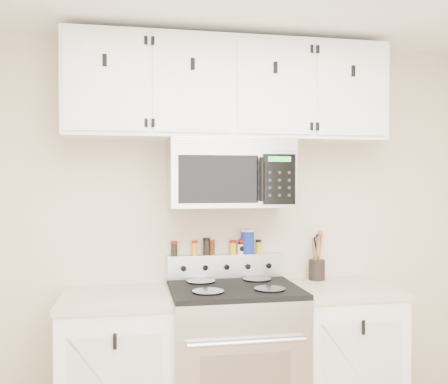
# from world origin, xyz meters

# --- Properties ---
(back_wall) EXTENTS (3.50, 0.01, 2.50)m
(back_wall) POSITION_xyz_m (0.00, 1.75, 1.25)
(back_wall) COLOR beige
(back_wall) RESTS_ON floor
(range) EXTENTS (0.76, 0.65, 1.10)m
(range) POSITION_xyz_m (0.00, 1.43, 0.49)
(range) COLOR #B7B7BA
(range) RESTS_ON floor
(base_cabinet_left) EXTENTS (0.64, 0.62, 0.92)m
(base_cabinet_left) POSITION_xyz_m (-0.69, 1.45, 0.46)
(base_cabinet_left) COLOR white
(base_cabinet_left) RESTS_ON floor
(base_cabinet_right) EXTENTS (0.64, 0.62, 0.92)m
(base_cabinet_right) POSITION_xyz_m (0.69, 1.45, 0.46)
(base_cabinet_right) COLOR white
(base_cabinet_right) RESTS_ON floor
(microwave) EXTENTS (0.76, 0.44, 0.42)m
(microwave) POSITION_xyz_m (0.00, 1.55, 1.63)
(microwave) COLOR #9E9EA3
(microwave) RESTS_ON back_wall
(upper_cabinets) EXTENTS (2.00, 0.35, 0.62)m
(upper_cabinets) POSITION_xyz_m (-0.00, 1.58, 2.15)
(upper_cabinets) COLOR white
(upper_cabinets) RESTS_ON back_wall
(utensil_crock) EXTENTS (0.11, 0.11, 0.31)m
(utensil_crock) POSITION_xyz_m (0.61, 1.66, 1.00)
(utensil_crock) COLOR black
(utensil_crock) RESTS_ON base_cabinet_right
(kitchen_timer) EXTENTS (0.06, 0.05, 0.07)m
(kitchen_timer) POSITION_xyz_m (0.11, 1.71, 1.13)
(kitchen_timer) COLOR silver
(kitchen_timer) RESTS_ON range
(salt_canister) EXTENTS (0.09, 0.09, 0.16)m
(salt_canister) POSITION_xyz_m (0.15, 1.71, 1.18)
(salt_canister) COLOR #162B98
(salt_canister) RESTS_ON range
(spice_jar_0) EXTENTS (0.04, 0.04, 0.10)m
(spice_jar_0) POSITION_xyz_m (-0.33, 1.71, 1.15)
(spice_jar_0) COLOR black
(spice_jar_0) RESTS_ON range
(spice_jar_1) EXTENTS (0.04, 0.04, 0.09)m
(spice_jar_1) POSITION_xyz_m (-0.20, 1.71, 1.15)
(spice_jar_1) COLOR #F1A31C
(spice_jar_1) RESTS_ON range
(spice_jar_2) EXTENTS (0.05, 0.05, 0.11)m
(spice_jar_2) POSITION_xyz_m (-0.12, 1.71, 1.16)
(spice_jar_2) COLOR black
(spice_jar_2) RESTS_ON range
(spice_jar_3) EXTENTS (0.04, 0.04, 0.10)m
(spice_jar_3) POSITION_xyz_m (-0.09, 1.71, 1.15)
(spice_jar_3) COLOR #422510
(spice_jar_3) RESTS_ON range
(spice_jar_4) EXTENTS (0.05, 0.05, 0.09)m
(spice_jar_4) POSITION_xyz_m (0.05, 1.71, 1.15)
(spice_jar_4) COLOR gold
(spice_jar_4) RESTS_ON range
(spice_jar_5) EXTENTS (0.04, 0.04, 0.10)m
(spice_jar_5) POSITION_xyz_m (0.11, 1.71, 1.15)
(spice_jar_5) COLOR black
(spice_jar_5) RESTS_ON range
(spice_jar_6) EXTENTS (0.05, 0.05, 0.10)m
(spice_jar_6) POSITION_xyz_m (0.16, 1.71, 1.15)
(spice_jar_6) COLOR #3D2B0E
(spice_jar_6) RESTS_ON range
(spice_jar_7) EXTENTS (0.04, 0.04, 0.09)m
(spice_jar_7) POSITION_xyz_m (0.23, 1.71, 1.15)
(spice_jar_7) COLOR gold
(spice_jar_7) RESTS_ON range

